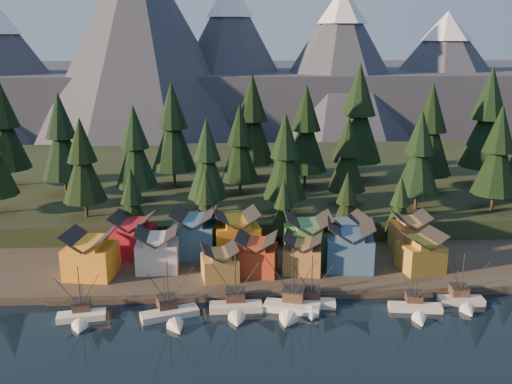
{
  "coord_description": "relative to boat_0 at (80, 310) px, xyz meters",
  "views": [
    {
      "loc": [
        -7.3,
        -79.73,
        46.56
      ],
      "look_at": [
        -1.63,
        30.0,
        16.32
      ],
      "focal_mm": 40.0,
      "sensor_mm": 36.0,
      "label": 1
    }
  ],
  "objects": [
    {
      "name": "ground",
      "position": [
        32.29,
        -8.48,
        -2.1
      ],
      "size": [
        500.0,
        500.0,
        0.0
      ],
      "primitive_type": "plane",
      "color": "black",
      "rests_on": "ground"
    },
    {
      "name": "shore_strip",
      "position": [
        32.29,
        31.52,
        -1.35
      ],
      "size": [
        400.0,
        50.0,
        1.5
      ],
      "primitive_type": "cube",
      "color": "#373028",
      "rests_on": "ground"
    },
    {
      "name": "hillside",
      "position": [
        32.29,
        81.52,
        0.9
      ],
      "size": [
        420.0,
        100.0,
        6.0
      ],
      "primitive_type": "cube",
      "color": "black",
      "rests_on": "ground"
    },
    {
      "name": "dock",
      "position": [
        32.29,
        8.02,
        -1.6
      ],
      "size": [
        80.0,
        4.0,
        1.0
      ],
      "primitive_type": "cube",
      "color": "#4B3F36",
      "rests_on": "ground"
    },
    {
      "name": "mountain_ridge",
      "position": [
        28.09,
        205.11,
        23.95
      ],
      "size": [
        560.0,
        190.0,
        90.0
      ],
      "color": "#454859",
      "rests_on": "ground"
    },
    {
      "name": "boat_0",
      "position": [
        0.0,
        0.0,
        0.0
      ],
      "size": [
        8.58,
        9.12,
        10.57
      ],
      "rotation": [
        0.0,
        0.0,
        0.15
      ],
      "color": "white",
      "rests_on": "ground"
    },
    {
      "name": "boat_1",
      "position": [
        15.15,
        -0.22,
        0.0
      ],
      "size": [
        10.47,
        10.91,
        11.3
      ],
      "rotation": [
        0.0,
        0.0,
        0.33
      ],
      "color": "beige",
      "rests_on": "ground"
    },
    {
      "name": "boat_2",
      "position": [
        26.16,
        1.77,
        0.15
      ],
      "size": [
        9.55,
        10.37,
        11.59
      ],
      "rotation": [
        0.0,
        0.0,
        0.03
      ],
      "color": "beige",
      "rests_on": "ground"
    },
    {
      "name": "boat_3",
      "position": [
        35.66,
        1.04,
        0.41
      ],
      "size": [
        10.49,
        11.13,
        12.66
      ],
      "rotation": [
        0.0,
        0.0,
        -0.27
      ],
      "color": "white",
      "rests_on": "ground"
    },
    {
      "name": "boat_4",
      "position": [
        39.5,
        2.77,
        -0.09
      ],
      "size": [
        9.07,
        9.67,
        10.47
      ],
      "rotation": [
        0.0,
        0.0,
        -0.13
      ],
      "color": "beige",
      "rests_on": "ground"
    },
    {
      "name": "boat_5",
      "position": [
        57.46,
        0.12,
        -0.34
      ],
      "size": [
        9.59,
        10.25,
        9.79
      ],
      "rotation": [
        0.0,
        0.0,
        -0.13
      ],
      "color": "silver",
      "rests_on": "ground"
    },
    {
      "name": "boat_6",
      "position": [
        66.64,
        2.45,
        -0.03
      ],
      "size": [
        8.3,
        8.96,
        10.43
      ],
      "rotation": [
        0.0,
        0.0,
        -0.06
      ],
      "color": "beige",
      "rests_on": "ground"
    },
    {
      "name": "house_front_0",
      "position": [
        -1.58,
        15.77,
        4.1
      ],
      "size": [
        10.12,
        9.7,
        8.95
      ],
      "rotation": [
        0.0,
        0.0,
        -0.15
      ],
      "color": "orange",
      "rests_on": "shore_strip"
    },
    {
      "name": "house_front_1",
      "position": [
        10.9,
        18.27,
        3.79
      ],
      "size": [
        8.3,
        7.98,
        8.36
      ],
      "rotation": [
        0.0,
        0.0,
        0.03
      ],
      "color": "beige",
      "rests_on": "shore_strip"
    },
    {
      "name": "house_front_2",
      "position": [
        23.31,
        13.26,
        2.82
      ],
      "size": [
        7.6,
        7.64,
        6.51
      ],
      "rotation": [
        0.0,
        0.0,
        0.15
      ],
      "color": "#AD7E3D",
      "rests_on": "shore_strip"
    },
    {
      "name": "house_front_3",
      "position": [
        30.43,
        15.49,
        3.52
      ],
      "size": [
        8.88,
        8.58,
        7.85
      ],
      "rotation": [
        0.0,
        0.0,
        -0.18
      ],
      "color": "#A43619",
      "rests_on": "shore_strip"
    },
    {
      "name": "house_front_4",
      "position": [
        39.68,
        16.24,
        3.32
      ],
      "size": [
        8.77,
        9.21,
        7.48
      ],
      "rotation": [
        0.0,
        0.0,
        -0.21
      ],
      "color": "olive",
      "rests_on": "shore_strip"
    },
    {
      "name": "house_front_5",
      "position": [
        49.09,
        16.86,
        4.38
      ],
      "size": [
        10.13,
        9.44,
        9.49
      ],
      "rotation": [
        0.0,
        0.0,
        -0.14
      ],
      "color": "#335479",
      "rests_on": "shore_strip"
    },
    {
      "name": "house_front_6",
      "position": [
        62.97,
        15.29,
        3.51
      ],
      "size": [
        9.22,
        8.89,
        7.83
      ],
      "rotation": [
        0.0,
        0.0,
        0.21
      ],
      "color": "#A8812B",
      "rests_on": "shore_strip"
    },
    {
      "name": "house_back_0",
      "position": [
        4.99,
        25.96,
        4.15
      ],
      "size": [
        9.48,
        9.21,
        9.06
      ],
      "rotation": [
        0.0,
        0.0,
        -0.16
      ],
      "color": "maroon",
      "rests_on": "shore_strip"
    },
    {
      "name": "house_back_1",
      "position": [
        17.88,
        25.44,
        4.61
      ],
      "size": [
        9.93,
        10.02,
        9.94
      ],
      "rotation": [
        0.0,
        0.0,
        -0.13
      ],
      "color": "#35607F",
      "rests_on": "shore_strip"
    },
    {
      "name": "house_back_2",
      "position": [
        26.63,
        24.99,
        4.55
      ],
      "size": [
        10.4,
        9.76,
        9.81
      ],
      "rotation": [
        0.0,
        0.0,
        0.15
      ],
      "color": "orange",
      "rests_on": "shore_strip"
    },
    {
      "name": "house_back_3",
      "position": [
        41.43,
        21.96,
        4.47
      ],
      "size": [
        9.58,
        8.55,
        9.66
      ],
      "rotation": [
        0.0,
        0.0,
        -0.01
      ],
      "color": "#4B8447",
      "rests_on": "shore_strip"
    },
    {
      "name": "house_back_4",
      "position": [
        49.63,
        23.46,
        4.09
      ],
      "size": [
        9.51,
        9.24,
        8.95
      ],
      "rotation": [
        0.0,
        0.0,
        0.18
      ],
      "color": "beige",
      "rests_on": "shore_strip"
    },
    {
      "name": "house_back_5",
      "position": [
        63.96,
        25.62,
        3.81
      ],
      "size": [
        7.49,
        7.58,
        8.41
      ],
      "rotation": [
        0.0,
        0.0,
        -0.0
      ],
      "color": "#AF7C3E",
      "rests_on": "shore_strip"
    },
    {
      "name": "tree_hill_1",
      "position": [
        -17.71,
        59.52,
        18.59
      ],
      "size": [
        11.54,
        11.54,
        26.88
      ],
      "color": "#332319",
      "rests_on": "hillside"
    },
    {
      "name": "tree_hill_2",
      "position": [
        -7.71,
        39.52,
        16.57
      ],
      "size": [
        9.95,
        9.95,
        23.18
      ],
      "color": "#332319",
      "rests_on": "hillside"
    },
    {
      "name": "tree_hill_3",
      "position": [
        2.29,
        51.52,
        17.3
      ],
      "size": [
        10.52,
        10.52,
        24.52
      ],
      "color": "#332319",
      "rests_on": "hillside"
    },
    {
      "name": "tree_hill_4",
      "position": [
        10.29,
        66.52,
        19.7
      ],
      "size": [
        12.41,
        12.41,
        28.9
      ],
      "color": "#332319",
      "rests_on": "hillside"
    },
    {
      "name": "tree_hill_5",
      "position": [
        20.29,
        41.52,
        16.24
      ],
      "size": [
        9.7,
        9.7,
        22.6
      ],
      "color": "#332319",
      "rests_on": "hillside"
    },
    {
      "name": "tree_hill_6",
      "position": [
        28.29,
        56.52,
        16.99
      ],
      "size": [
        10.28,
        10.28,
        23.95
      ],
      "color": "#332319",
      "rests_on": "hillside"
    },
    {
      "name": "tree_hill_7",
      "position": [
        38.29,
        39.52,
        17.03
      ],
      "size": [
        10.31,
        10.31,
        24.03
      ],
      "color": "#332319",
      "rests_on": "hillside"
    },
    {
      "name": "tree_hill_8",
      "position": [
        46.29,
        63.52,
        19.3
      ],
      "size": [
        12.1,
        12.1,
        28.18
      ],
      "color": "#332319",
      "rests_on": "hillside"
    },
    {
      "name": "tree_hill_9",
      "position": [
        54.29,
        46.52,
        15.96
      ],
      "size": [
        9.47,
        9.47,
        22.07
      ],
      "color": "#332319",
      "rests_on": "hillside"
    },
    {
      "name": "tree_hill_10",
      "position": [
        62.29,
        71.52,
        22.11
      ],
      "size": [
        14.3,
        14.3,
        33.31
      ],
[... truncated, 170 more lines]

